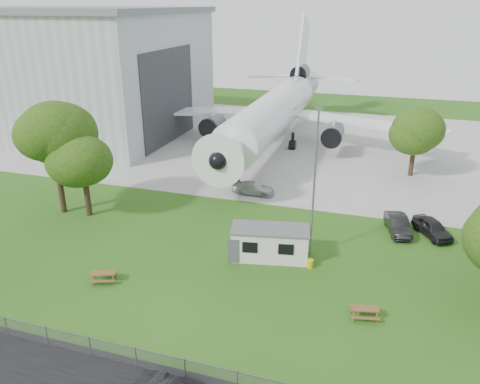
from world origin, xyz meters
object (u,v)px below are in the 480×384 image
(airliner, at_px, (275,109))
(site_cabin, at_px, (270,243))
(hangar, at_px, (56,69))
(picnic_west, at_px, (104,281))
(picnic_east, at_px, (364,318))

(airliner, relative_size, site_cabin, 6.86)
(hangar, relative_size, picnic_west, 23.89)
(airliner, xyz_separation_m, picnic_east, (15.00, -36.94, -5.27))
(airliner, height_order, site_cabin, airliner)
(site_cabin, distance_m, picnic_east, 9.81)
(picnic_west, bearing_deg, site_cabin, 12.44)
(hangar, xyz_separation_m, picnic_east, (50.97, -37.08, -9.41))
(hangar, height_order, site_cabin, hangar)
(site_cabin, bearing_deg, picnic_west, -146.51)
(airliner, relative_size, picnic_east, 26.52)
(hangar, bearing_deg, airliner, -0.22)
(airliner, height_order, picnic_west, airliner)
(picnic_west, bearing_deg, picnic_east, -16.78)
(hangar, bearing_deg, picnic_east, -36.03)
(picnic_west, relative_size, picnic_east, 1.00)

